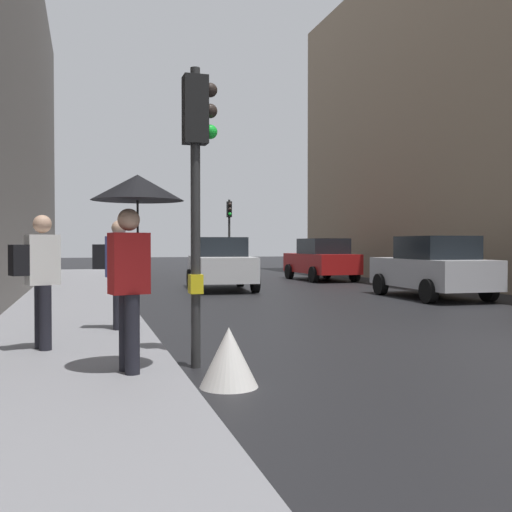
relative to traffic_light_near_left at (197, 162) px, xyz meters
name	(u,v)px	position (x,y,z in m)	size (l,w,h in m)	color
sidewalk_kerb	(72,312)	(-1.63, 6.09, -2.49)	(2.62, 40.00, 0.16)	gray
traffic_light_near_left	(197,162)	(0.00, 0.00, 0.00)	(0.43, 0.25, 3.73)	#2D2D2D
traffic_light_far_median	(229,222)	(6.08, 23.59, 0.11)	(0.25, 0.43, 3.90)	#2D2D2D
car_red_sedan	(321,260)	(8.24, 15.98, -1.70)	(2.12, 4.25, 1.76)	red
car_white_compact	(221,264)	(3.05, 12.24, -1.70)	(2.27, 4.33, 1.76)	silver
car_silver_hatchback	(432,267)	(8.12, 7.46, -1.70)	(2.09, 4.23, 1.76)	#BCBCC1
pedestrian_with_umbrella	(135,217)	(-0.83, -0.79, -0.73)	(1.00, 1.00, 2.14)	black
pedestrian_with_grey_backpack	(116,268)	(-0.86, 2.60, -1.41)	(0.65, 0.42, 1.77)	black
pedestrian_with_black_backpack	(39,273)	(-1.93, 0.95, -1.41)	(0.66, 0.46, 1.77)	black
warning_sign_triangle	(229,357)	(0.14, -1.09, -2.25)	(0.64, 0.64, 0.65)	silver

